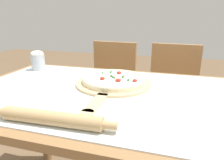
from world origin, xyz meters
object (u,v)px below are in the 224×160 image
Objects in this scene: pizza_peel at (113,84)px; flour_cup at (38,60)px; chair_left at (111,87)px; chair_right at (171,93)px; pizza at (114,79)px; rolling_pin at (51,118)px.

flour_cup is (-0.53, 0.16, 0.06)m from pizza_peel.
chair_right is at bearing 4.32° from chair_left.
pizza_peel is 0.61× the size of chair_right.
chair_right is at bearing 64.77° from pizza.
pizza_peel is at bearing -68.73° from chair_left.
rolling_pin is at bearing -79.27° from chair_left.
pizza_peel is at bearing -16.45° from flour_cup.
rolling_pin is (-0.08, -0.41, 0.02)m from pizza_peel.
pizza is 0.34× the size of chair_left.
pizza is (0.00, 0.02, 0.02)m from pizza_peel.
chair_right is (0.38, 1.07, -0.28)m from rolling_pin.
chair_left reaches higher than pizza_peel.
pizza is 0.44m from rolling_pin.
pizza reaches higher than pizza_peel.
rolling_pin is at bearing -104.47° from chair_right.
chair_right is (0.50, -0.00, 0.00)m from chair_left.
pizza is 0.76m from chair_right.
chair_left and chair_right have the same top height.
flour_cup reaches higher than chair_left.
rolling_pin is 3.48× the size of flour_cup.
pizza_peel is 4.55× the size of flour_cup.
chair_right is (0.30, 0.64, -0.29)m from pizza.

